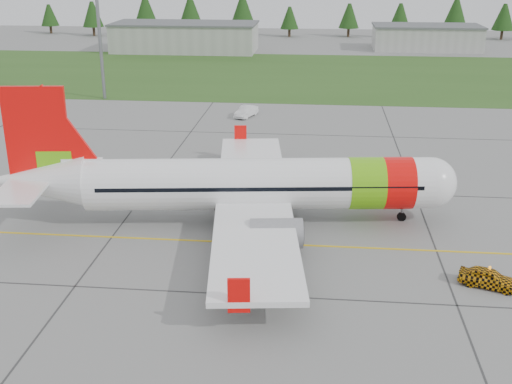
# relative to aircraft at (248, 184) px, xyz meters

# --- Properties ---
(ground) EXTENTS (320.00, 320.00, 0.00)m
(ground) POSITION_rel_aircraft_xyz_m (4.65, -12.17, -3.29)
(ground) COLOR gray
(ground) RESTS_ON ground
(aircraft) EXTENTS (37.60, 34.89, 11.40)m
(aircraft) POSITION_rel_aircraft_xyz_m (0.00, 0.00, 0.00)
(aircraft) COLOR white
(aircraft) RESTS_ON ground
(follow_me_car) EXTENTS (1.76, 1.90, 3.84)m
(follow_me_car) POSITION_rel_aircraft_xyz_m (17.13, -9.42, -1.37)
(follow_me_car) COLOR #FFAF0E
(follow_me_car) RESTS_ON ground
(service_van) EXTENTS (2.00, 1.95, 4.56)m
(service_van) POSITION_rel_aircraft_xyz_m (-4.37, 36.34, -1.01)
(service_van) COLOR white
(service_van) RESTS_ON ground
(grass_strip) EXTENTS (320.00, 50.00, 0.03)m
(grass_strip) POSITION_rel_aircraft_xyz_m (4.65, 69.83, -3.27)
(grass_strip) COLOR #30561E
(grass_strip) RESTS_ON ground
(taxi_guideline) EXTENTS (120.00, 0.25, 0.02)m
(taxi_guideline) POSITION_rel_aircraft_xyz_m (4.65, -4.17, -3.28)
(taxi_guideline) COLOR gold
(taxi_guideline) RESTS_ON ground
(hangar_west) EXTENTS (32.00, 14.00, 6.00)m
(hangar_west) POSITION_rel_aircraft_xyz_m (-25.35, 97.83, -0.29)
(hangar_west) COLOR #A8A8A3
(hangar_west) RESTS_ON ground
(hangar_east) EXTENTS (24.00, 12.00, 5.20)m
(hangar_east) POSITION_rel_aircraft_xyz_m (29.65, 105.83, -0.69)
(hangar_east) COLOR #A8A8A3
(hangar_east) RESTS_ON ground
(floodlight_mast) EXTENTS (0.50, 0.50, 20.00)m
(floodlight_mast) POSITION_rel_aircraft_xyz_m (-27.35, 45.83, 6.71)
(floodlight_mast) COLOR slate
(floodlight_mast) RESTS_ON ground
(treeline) EXTENTS (160.00, 8.00, 10.00)m
(treeline) POSITION_rel_aircraft_xyz_m (4.65, 125.83, 1.71)
(treeline) COLOR #1C3F14
(treeline) RESTS_ON ground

